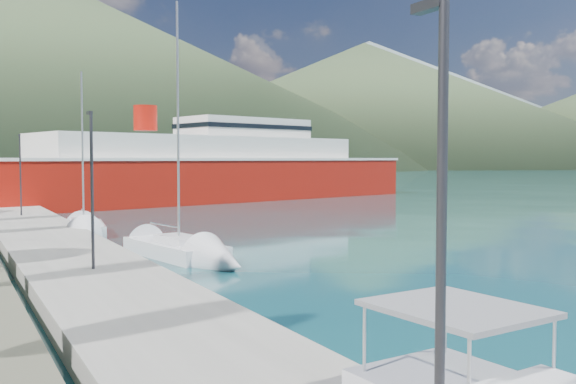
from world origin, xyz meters
TOP-DOWN VIEW (x-y plane):
  - ground at (0.00, 120.00)m, footprint 1400.00×1400.00m
  - quay at (-9.00, 26.00)m, footprint 5.00×88.00m
  - hills_far at (138.59, 618.73)m, footprint 1480.00×900.00m
  - hills_near at (98.04, 372.50)m, footprint 1010.00×520.00m
  - lamp_posts at (-9.00, 15.36)m, footprint 0.15×46.42m
  - sailboat_near at (-3.23, 17.25)m, footprint 4.13×9.93m
  - sailboat_mid at (-6.24, 29.55)m, footprint 3.63×8.20m
  - ferry at (13.76, 60.24)m, footprint 59.14×25.70m

SIDE VIEW (x-z plane):
  - ground at x=0.00m, z-range 0.00..0.00m
  - sailboat_mid at x=-6.24m, z-range -5.50..6.15m
  - sailboat_near at x=-3.23m, z-range -6.61..7.27m
  - quay at x=-9.00m, z-range 0.00..0.80m
  - ferry at x=13.76m, z-range -2.25..9.25m
  - lamp_posts at x=-9.00m, z-range 1.05..7.11m
  - hills_near at x=98.04m, z-range -8.32..106.68m
  - hills_far at x=138.59m, z-range -12.61..167.39m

